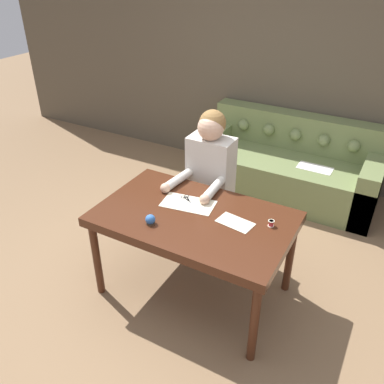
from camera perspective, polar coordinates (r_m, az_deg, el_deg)
The scene contains 10 objects.
ground_plane at distance 3.45m, azimuth -1.42°, elevation -12.53°, with size 16.00×16.00×0.00m, color #846647.
wall_back at distance 4.73m, azimuth 13.05°, elevation 17.09°, with size 8.00×0.06×2.60m.
dining_table at distance 2.96m, azimuth 0.26°, elevation -4.40°, with size 1.41×0.87×0.73m.
couch at distance 4.62m, azimuth 13.33°, elevation 3.43°, with size 1.92×0.84×0.83m.
person at distance 3.48m, azimuth 2.51°, elevation 1.50°, with size 0.43×0.62×1.29m.
pattern_paper_main at distance 3.05m, azimuth -0.54°, elevation -1.64°, with size 0.42×0.27×0.00m.
pattern_paper_offcut at distance 2.86m, azimuth 6.09°, elevation -4.28°, with size 0.27×0.18×0.00m.
scissors at distance 3.10m, azimuth -0.62°, elevation -1.08°, with size 0.20×0.16×0.01m.
thread_spool at distance 2.85m, azimuth 11.04°, elevation -4.34°, with size 0.04×0.04×0.05m.
pin_cushion at distance 2.83m, azimuth -5.87°, elevation -3.90°, with size 0.07×0.07×0.07m.
Camera 1 is at (1.29, -2.15, 2.37)m, focal length 38.00 mm.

